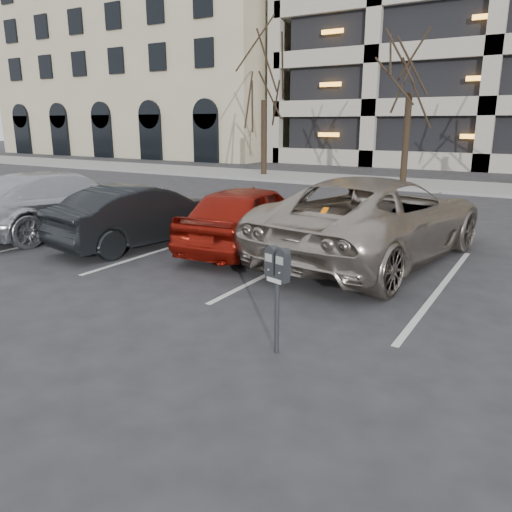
{
  "coord_description": "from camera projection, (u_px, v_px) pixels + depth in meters",
  "views": [
    {
      "loc": [
        2.83,
        -5.88,
        2.61
      ],
      "look_at": [
        -0.1,
        -1.04,
        1.1
      ],
      "focal_mm": 35.0,
      "sensor_mm": 36.0,
      "label": 1
    }
  ],
  "objects": [
    {
      "name": "parking_meter",
      "position": [
        277.0,
        275.0,
        5.62
      ],
      "size": [
        0.34,
        0.2,
        1.25
      ],
      "rotation": [
        0.0,
        0.0,
        -0.26
      ],
      "color": "black",
      "rests_on": "ground"
    },
    {
      "name": "car_red",
      "position": [
        250.0,
        217.0,
        10.53
      ],
      "size": [
        2.06,
        4.26,
        1.4
      ],
      "primitive_type": "imported",
      "rotation": [
        0.0,
        0.0,
        3.24
      ],
      "color": "maroon",
      "rests_on": "ground"
    },
    {
      "name": "car_silver",
      "position": [
        63.0,
        202.0,
        12.18
      ],
      "size": [
        2.6,
        5.35,
        1.5
      ],
      "primitive_type": "imported",
      "rotation": [
        0.0,
        0.0,
        3.04
      ],
      "color": "#B6B9BE",
      "rests_on": "ground"
    },
    {
      "name": "office_building",
      "position": [
        168.0,
        65.0,
        43.77
      ],
      "size": [
        26.0,
        16.2,
        15.0
      ],
      "color": "tan",
      "rests_on": "ground"
    },
    {
      "name": "suv_silver",
      "position": [
        375.0,
        218.0,
        9.75
      ],
      "size": [
        3.45,
        6.15,
        1.63
      ],
      "rotation": [
        0.0,
        0.0,
        3.01
      ],
      "color": "#AEA294",
      "rests_on": "ground"
    },
    {
      "name": "ground",
      "position": [
        301.0,
        317.0,
        6.95
      ],
      "size": [
        140.0,
        140.0,
        0.0
      ],
      "primitive_type": "plane",
      "color": "#28282B",
      "rests_on": "ground"
    },
    {
      "name": "tree_b",
      "position": [
        414.0,
        32.0,
        20.08
      ],
      "size": [
        3.74,
        3.74,
        8.5
      ],
      "color": "black",
      "rests_on": "ground"
    },
    {
      "name": "sidewalk",
      "position": [
        477.0,
        188.0,
        20.15
      ],
      "size": [
        80.0,
        4.0,
        0.12
      ],
      "primitive_type": "cube",
      "color": "gray",
      "rests_on": "ground"
    },
    {
      "name": "car_dark",
      "position": [
        143.0,
        215.0,
        10.89
      ],
      "size": [
        2.13,
        4.23,
        1.33
      ],
      "primitive_type": "imported",
      "rotation": [
        0.0,
        0.0,
        2.96
      ],
      "color": "black",
      "rests_on": "ground"
    },
    {
      "name": "stall_lines",
      "position": [
        289.0,
        264.0,
        9.55
      ],
      "size": [
        16.9,
        5.2,
        0.0
      ],
      "color": "silver",
      "rests_on": "ground"
    },
    {
      "name": "tree_a",
      "position": [
        264.0,
        51.0,
        23.65
      ],
      "size": [
        3.61,
        3.61,
        8.21
      ],
      "color": "black",
      "rests_on": "ground"
    }
  ]
}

